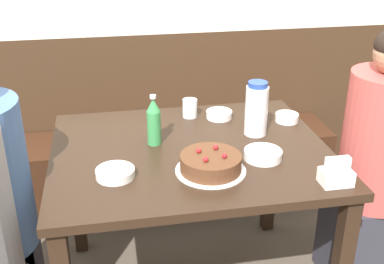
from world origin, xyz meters
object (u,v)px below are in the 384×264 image
Objects in this scene: water_pitcher at (256,109)px; soju_bottle at (154,121)px; birthday_cake at (211,164)px; bowl_side_dish at (287,118)px; bowl_sauce_shallow at (263,154)px; person_pale_blue_shirt at (375,172)px; bowl_soup_white at (115,173)px; bench_seat at (166,167)px; bowl_rice_small at (219,114)px; glass_water_tall at (190,108)px; napkin_holder at (336,174)px.

soju_bottle is (-0.44, -0.02, -0.01)m from water_pitcher.
bowl_side_dish is at bearing 41.34° from birthday_cake.
bowl_sauce_shallow is at bearing -99.87° from water_pitcher.
bowl_sauce_shallow is 0.59m from person_pale_blue_shirt.
bowl_soup_white is 0.88m from bowl_side_dish.
water_pitcher is 0.68m from bowl_soup_white.
bowl_rice_small is (0.19, -0.54, 0.56)m from bench_seat.
bowl_rice_small is 0.44m from bowl_sauce_shallow.
glass_water_tall is (-0.21, 0.47, 0.03)m from bowl_sauce_shallow.
bench_seat is at bearing 92.22° from birthday_cake.
bowl_sauce_shallow is (0.58, 0.04, 0.00)m from bowl_soup_white.
glass_water_tall reaches higher than bowl_sauce_shallow.
bench_seat is 18.74× the size of bowl_side_dish.
napkin_holder reaches higher than glass_water_tall.
water_pitcher is 2.16× the size of napkin_holder.
bowl_soup_white is 0.96× the size of bowl_sauce_shallow.
bowl_side_dish is at bearing 55.95° from bowl_sauce_shallow.
bowl_sauce_shallow is at bearing -27.63° from soju_bottle.
birthday_cake is at bearing -132.19° from water_pitcher.
bowl_rice_small is at bearing 161.99° from bowl_side_dish.
bowl_side_dish is at bearing 24.88° from bowl_soup_white.
bowl_side_dish is at bearing 10.96° from soju_bottle.
bowl_soup_white is at bearing 6.15° from person_pale_blue_shirt.
bench_seat is 1.26m from person_pale_blue_shirt.
birthday_cake is at bearing -87.78° from bench_seat.
glass_water_tall is (0.02, 0.53, 0.01)m from birthday_cake.
glass_water_tall is at bearing 163.92° from bowl_rice_small.
napkin_holder is at bearing -36.49° from soju_bottle.
glass_water_tall is at bearing -26.64° from person_pale_blue_shirt.
person_pale_blue_shirt is (0.77, -0.38, -0.21)m from glass_water_tall.
bowl_soup_white is at bearing 176.17° from birthday_cake.
bench_seat is 7.55× the size of birthday_cake.
birthday_cake is 1.86× the size of bowl_soup_white.
birthday_cake is 2.18× the size of bowl_rice_small.
bowl_side_dish is 1.24× the size of glass_water_tall.
glass_water_tall is (0.37, 0.51, 0.03)m from bowl_soup_white.
soju_bottle is 1.01m from person_pale_blue_shirt.
birthday_cake is 0.53m from glass_water_tall.
glass_water_tall reaches higher than bowl_rice_small.
bench_seat is at bearing 105.24° from bowl_sauce_shallow.
bowl_rice_small is at bearing 42.98° from bowl_soup_white.
bowl_side_dish is (0.80, 0.37, 0.00)m from bowl_soup_white.
person_pale_blue_shirt reaches higher than napkin_holder.
birthday_cake is 0.40m from water_pitcher.
bowl_sauce_shallow is (0.26, -0.97, 0.56)m from bench_seat.
birthday_cake is 0.35m from bowl_soup_white.
person_pale_blue_shirt is (0.78, 0.15, -0.20)m from birthday_cake.
water_pitcher is at bearing 80.13° from bowl_sauce_shallow.
bench_seat is at bearing -47.07° from person_pale_blue_shirt.
bench_seat is at bearing 127.52° from bowl_side_dish.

